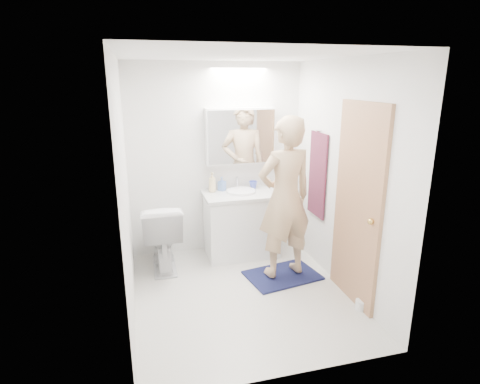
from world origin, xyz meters
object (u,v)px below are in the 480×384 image
object	(u,v)px
toilet	(162,235)
toothbrush_cup	(253,185)
medicine_cabinet	(240,136)
soap_bottle_b	(222,184)
soap_bottle_a	(212,182)
person	(285,198)
toilet_paper_roll	(361,305)
vanity_cabinet	(242,225)

from	to	relation	value
toilet	toothbrush_cup	xyz separation A→B (m)	(1.21, 0.28, 0.46)
medicine_cabinet	toothbrush_cup	distance (m)	0.65
soap_bottle_b	soap_bottle_a	bearing A→B (deg)	-167.04
person	toilet_paper_roll	distance (m)	1.32
toilet	person	size ratio (longest dim) A/B	0.46
vanity_cabinet	medicine_cabinet	bearing A→B (deg)	79.57
toothbrush_cup	soap_bottle_a	bearing A→B (deg)	-178.94
soap_bottle_b	toilet	bearing A→B (deg)	-159.74
toilet	soap_bottle_a	xyz separation A→B (m)	(0.67, 0.27, 0.53)
person	toothbrush_cup	xyz separation A→B (m)	(-0.10, 0.88, -0.07)
medicine_cabinet	soap_bottle_a	xyz separation A→B (m)	(-0.38, -0.06, -0.56)
soap_bottle_b	toilet_paper_roll	xyz separation A→B (m)	(1.01, -1.74, -0.86)
person	toothbrush_cup	size ratio (longest dim) A/B	16.63
vanity_cabinet	soap_bottle_b	size ratio (longest dim) A/B	5.10
vanity_cabinet	toilet_paper_roll	xyz separation A→B (m)	(0.80, -1.56, -0.34)
toilet	person	bearing A→B (deg)	155.95
soap_bottle_b	toothbrush_cup	bearing A→B (deg)	-2.80
medicine_cabinet	toilet_paper_roll	world-z (taller)	medicine_cabinet
toilet	toothbrush_cup	bearing A→B (deg)	-166.31
medicine_cabinet	toilet	size ratio (longest dim) A/B	1.07
toilet	person	xyz separation A→B (m)	(1.30, -0.61, 0.53)
vanity_cabinet	soap_bottle_a	world-z (taller)	soap_bottle_a
medicine_cabinet	person	xyz separation A→B (m)	(0.26, -0.93, -0.56)
vanity_cabinet	soap_bottle_b	distance (m)	0.59
toilet	toilet_paper_roll	bearing A→B (deg)	142.38
soap_bottle_b	toothbrush_cup	distance (m)	0.41
medicine_cabinet	toothbrush_cup	size ratio (longest dim) A/B	8.17
vanity_cabinet	toilet	bearing A→B (deg)	-173.51
soap_bottle_a	soap_bottle_b	size ratio (longest dim) A/B	1.41
medicine_cabinet	soap_bottle_b	distance (m)	0.64
person	toilet_paper_roll	bearing A→B (deg)	111.25
toilet	soap_bottle_a	bearing A→B (deg)	-157.52
person	soap_bottle_b	distance (m)	1.03
toothbrush_cup	toilet_paper_roll	size ratio (longest dim) A/B	0.98
toilet_paper_roll	medicine_cabinet	bearing A→B (deg)	113.35
person	toothbrush_cup	world-z (taller)	person
vanity_cabinet	toilet	size ratio (longest dim) A/B	1.10
toilet_paper_roll	toothbrush_cup	bearing A→B (deg)	109.39
person	soap_bottle_b	bearing A→B (deg)	-70.76
person	soap_bottle_a	bearing A→B (deg)	-63.93
vanity_cabinet	soap_bottle_b	xyz separation A→B (m)	(-0.21, 0.18, 0.52)
soap_bottle_a	toothbrush_cup	bearing A→B (deg)	1.06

